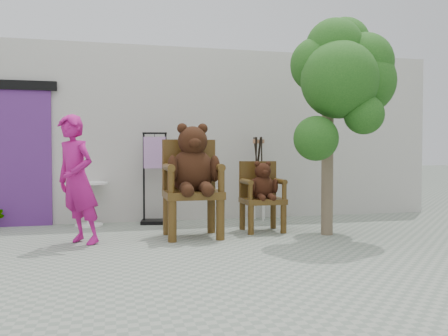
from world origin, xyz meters
name	(u,v)px	position (x,y,z in m)	size (l,w,h in m)	color
ground_plane	(236,250)	(0.00, 0.00, 0.00)	(60.00, 60.00, 0.00)	gray
back_wall	(192,135)	(0.00, 3.10, 1.50)	(9.00, 1.00, 3.00)	#B6B3AB
doorway	(12,154)	(-3.00, 2.58, 1.16)	(1.40, 0.11, 2.33)	#552570
chair_big	(192,172)	(-0.36, 0.99, 0.91)	(0.78, 0.84, 1.59)	#3F290D
chair_small	(262,189)	(0.74, 1.23, 0.63)	(0.60, 0.57, 1.05)	#3F290D
person	(78,180)	(-1.89, 0.77, 0.83)	(0.61, 0.40, 1.66)	#AB1572
cafe_table	(89,199)	(-1.82, 2.35, 0.44)	(0.60, 0.60, 0.70)	white
display_stand	(155,189)	(-0.76, 2.34, 0.58)	(0.50, 0.42, 1.51)	black
stool_bucket	(259,183)	(1.05, 2.35, 0.64)	(0.32, 0.32, 1.45)	white
tree	(344,73)	(1.69, 0.51, 2.29)	(1.61, 1.92, 3.17)	brown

